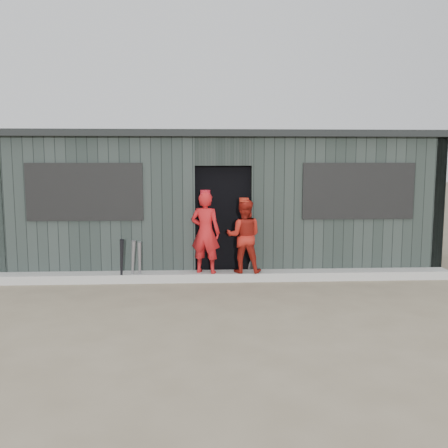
{
  "coord_description": "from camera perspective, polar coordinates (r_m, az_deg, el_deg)",
  "views": [
    {
      "loc": [
        -0.45,
        -6.73,
        2.1
      ],
      "look_at": [
        0.0,
        1.8,
        1.0
      ],
      "focal_mm": 40.0,
      "sensor_mm": 36.0,
      "label": 1
    }
  ],
  "objects": [
    {
      "name": "player_red_right",
      "position": [
        8.65,
        2.28,
        -1.38
      ],
      "size": [
        0.68,
        0.56,
        1.28
      ],
      "primitive_type": "imported",
      "rotation": [
        0.0,
        0.0,
        3.01
      ],
      "color": "maroon",
      "rests_on": "curb"
    },
    {
      "name": "curb",
      "position": [
        8.8,
        -0.01,
        -5.97
      ],
      "size": [
        8.0,
        0.36,
        0.15
      ],
      "primitive_type": "cube",
      "color": "#9F9F9A",
      "rests_on": "ground"
    },
    {
      "name": "dugout",
      "position": [
        10.27,
        -0.5,
        2.8
      ],
      "size": [
        8.3,
        3.3,
        2.62
      ],
      "color": "black",
      "rests_on": "ground"
    },
    {
      "name": "player_red_left",
      "position": [
        8.6,
        -2.13,
        -0.97
      ],
      "size": [
        0.6,
        0.49,
        1.41
      ],
      "primitive_type": "imported",
      "rotation": [
        0.0,
        0.0,
        2.82
      ],
      "color": "#B41619",
      "rests_on": "curb"
    },
    {
      "name": "player_grey_back",
      "position": [
        9.19,
        4.06,
        -1.52
      ],
      "size": [
        0.68,
        0.45,
        1.38
      ],
      "primitive_type": "imported",
      "rotation": [
        0.0,
        0.0,
        3.13
      ],
      "color": "silver",
      "rests_on": "ground"
    },
    {
      "name": "bat_mid",
      "position": [
        8.65,
        -9.62,
        -4.33
      ],
      "size": [
        0.1,
        0.2,
        0.73
      ],
      "primitive_type": "cone",
      "rotation": [
        0.17,
        0.0,
        0.15
      ],
      "color": "gray",
      "rests_on": "ground"
    },
    {
      "name": "ground",
      "position": [
        7.06,
        0.78,
        -9.96
      ],
      "size": [
        80.0,
        80.0,
        0.0
      ],
      "primitive_type": "plane",
      "color": "#73664F",
      "rests_on": "ground"
    },
    {
      "name": "bat_right",
      "position": [
        8.63,
        -11.63,
        -4.21
      ],
      "size": [
        0.14,
        0.25,
        0.79
      ],
      "primitive_type": "cone",
      "rotation": [
        0.23,
        0.0,
        0.3
      ],
      "color": "black",
      "rests_on": "ground"
    },
    {
      "name": "bat_left",
      "position": [
        8.66,
        -10.37,
        -4.25
      ],
      "size": [
        0.15,
        0.24,
        0.76
      ],
      "primitive_type": "cone",
      "rotation": [
        0.22,
        0.0,
        0.39
      ],
      "color": "gray",
      "rests_on": "ground"
    }
  ]
}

